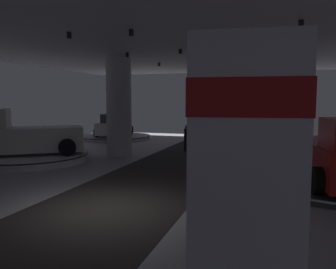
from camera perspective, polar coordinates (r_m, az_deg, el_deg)
The scene contains 10 objects.
ground at distance 10.18m, azimuth -10.24°, elevation -12.11°, with size 24.00×44.00×0.06m.
ceiling_with_spotlights at distance 10.01m, azimuth -10.82°, elevation 19.93°, with size 24.00×44.00×0.39m.
column_left at distance 19.16m, azimuth -8.09°, elevation 4.64°, with size 1.37×1.37×5.50m.
brand_sign_pylon at distance 3.62m, azimuth 12.55°, elevation -12.98°, with size 1.33×0.78×3.69m.
display_platform_mid_left at distance 18.88m, azimuth -21.93°, elevation -3.49°, with size 5.87×5.87×0.37m.
pickup_truck_mid_left at distance 18.77m, azimuth -23.02°, elevation -0.20°, with size 5.55×4.76×2.30m.
display_platform_deep_left at distance 27.67m, azimuth -8.78°, elevation -0.43°, with size 5.63×5.63×0.31m.
display_car_deep_left at distance 27.56m, azimuth -8.83°, elevation 1.43°, with size 2.78×4.44×1.71m.
visitor_walking_near at distance 19.10m, azimuth 6.40°, elevation -0.88°, with size 0.32×0.32×1.59m.
visitor_walking_far at distance 20.85m, azimuth 3.07°, elevation -0.31°, with size 0.32×0.32×1.59m.
Camera 1 is at (4.55, -8.56, 3.06)m, focal length 37.04 mm.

